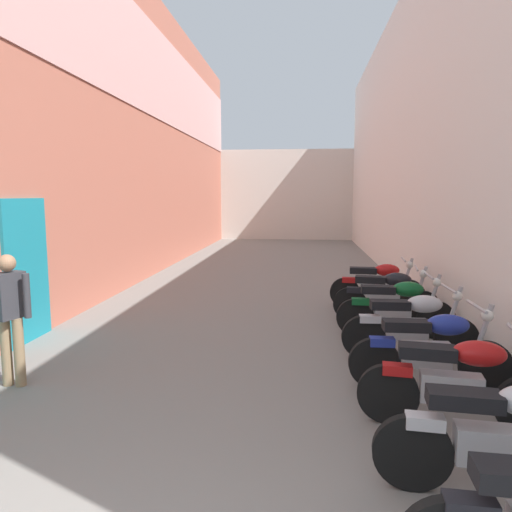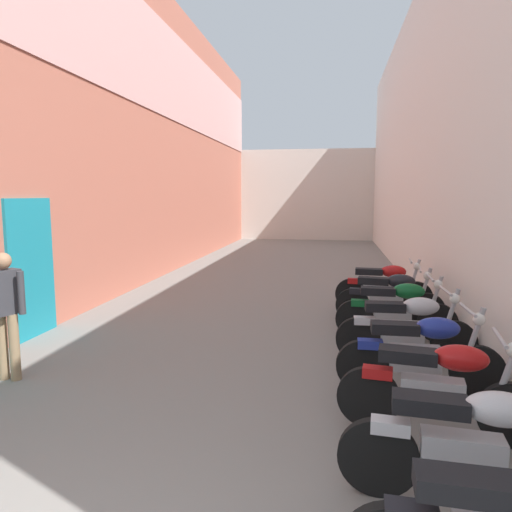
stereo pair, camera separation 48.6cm
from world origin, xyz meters
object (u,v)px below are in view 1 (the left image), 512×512
Objects in this scene: motorcycle_eighth at (378,284)px; pedestrian_mid_alley at (10,310)px; motorcycle_sixth at (396,306)px; motorcycle_fourth at (431,348)px; motorcycle_seventh at (387,295)px; motorcycle_third at (458,381)px; motorcycle_second at (504,436)px; motorcycle_fifth at (411,324)px.

pedestrian_mid_alley is (-4.87, -4.34, 0.42)m from motorcycle_eighth.
motorcycle_eighth is (-0.00, 1.91, 0.00)m from motorcycle_sixth.
pedestrian_mid_alley is at bearing -153.48° from motorcycle_sixth.
motorcycle_fourth is 1.00× the size of motorcycle_seventh.
motorcycle_third is at bearing -90.01° from motorcycle_fourth.
motorcycle_second and motorcycle_fourth have the same top height.
motorcycle_seventh and motorcycle_eighth have the same top height.
motorcycle_sixth is (-0.00, 1.03, 0.00)m from motorcycle_fifth.
motorcycle_sixth is 1.01× the size of motorcycle_seventh.
motorcycle_fourth is at bearing 90.00° from motorcycle_second.
motorcycle_seventh is at bearing -90.00° from motorcycle_eighth.
motorcycle_third is 0.96m from motorcycle_fourth.
motorcycle_seventh is at bearing 34.09° from pedestrian_mid_alley.
motorcycle_second is at bearing -90.00° from motorcycle_fifth.
motorcycle_third and motorcycle_sixth have the same top height.
pedestrian_mid_alley reaches higher than motorcycle_fourth.
motorcycle_third is 1.17× the size of pedestrian_mid_alley.
motorcycle_third is 4.93m from pedestrian_mid_alley.
motorcycle_fifth is 1.01× the size of motorcycle_seventh.
motorcycle_sixth and motorcycle_eighth have the same top height.
motorcycle_second is 1.18× the size of pedestrian_mid_alley.
motorcycle_fifth and motorcycle_seventh have the same top height.
motorcycle_fourth is 1.00× the size of motorcycle_sixth.
motorcycle_sixth is 1.91m from motorcycle_eighth.
motorcycle_seventh is at bearing 90.00° from motorcycle_fourth.
pedestrian_mid_alley reaches higher than motorcycle_seventh.
motorcycle_sixth is 5.46m from pedestrian_mid_alley.
motorcycle_fifth is (0.00, 3.04, 0.00)m from motorcycle_second.
motorcycle_second is 5.97m from motorcycle_eighth.
motorcycle_sixth is at bearing -89.99° from motorcycle_seventh.
motorcycle_fourth is at bearing -90.00° from motorcycle_sixth.
motorcycle_eighth is (0.00, 4.93, 0.00)m from motorcycle_third.
motorcycle_third is 3.89m from motorcycle_seventh.
motorcycle_third is (-0.00, 1.04, 0.00)m from motorcycle_second.
motorcycle_second is 1.00× the size of motorcycle_seventh.
motorcycle_fourth is at bearing -90.00° from motorcycle_fifth.
motorcycle_second is 1.00× the size of motorcycle_fourth.
motorcycle_fourth is 3.97m from motorcycle_eighth.
motorcycle_seventh is (-0.00, 1.90, 0.00)m from motorcycle_fifth.
motorcycle_fifth is 5.09m from pedestrian_mid_alley.
motorcycle_sixth is at bearing 90.00° from motorcycle_fifth.
motorcycle_seventh is (-0.00, 0.87, 0.00)m from motorcycle_sixth.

